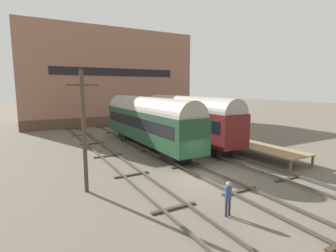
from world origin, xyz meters
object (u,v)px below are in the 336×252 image
object	(u,v)px
train_car_green	(147,119)
person_worker	(228,195)
utility_pole	(84,130)
train_car_maroon	(187,117)
bench	(232,135)

from	to	relation	value
train_car_green	person_worker	size ratio (longest dim) A/B	9.77
train_car_green	utility_pole	size ratio (longest dim) A/B	2.36
person_worker	train_car_green	bearing A→B (deg)	80.03
train_car_maroon	person_worker	world-z (taller)	train_car_maroon
train_car_green	bench	xyz separation A→B (m)	(7.36, -4.48, -1.55)
utility_pole	train_car_green	bearing A→B (deg)	47.04
train_car_green	bench	distance (m)	8.76
train_car_green	person_worker	bearing A→B (deg)	-99.97
bench	train_car_green	bearing A→B (deg)	148.70
train_car_green	train_car_maroon	bearing A→B (deg)	-5.51
bench	utility_pole	bearing A→B (deg)	-164.88
train_car_green	utility_pole	bearing A→B (deg)	-132.96
train_car_maroon	train_car_green	bearing A→B (deg)	174.49
train_car_maroon	bench	distance (m)	5.14
utility_pole	person_worker	bearing A→B (deg)	-50.43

